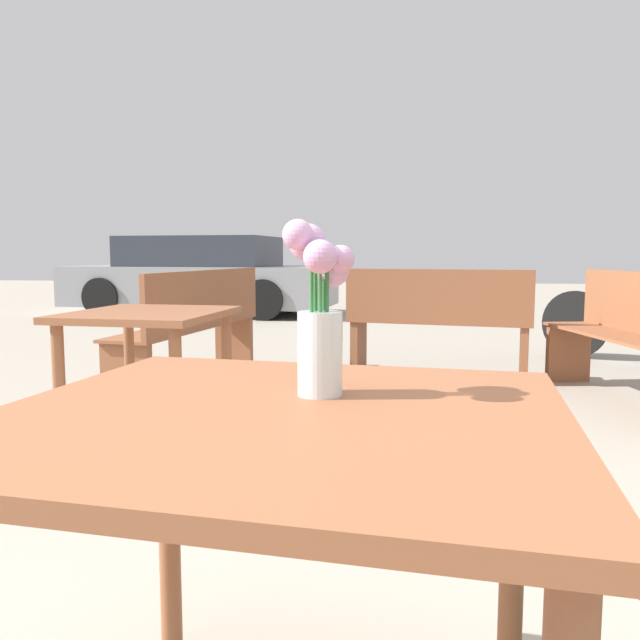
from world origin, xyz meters
TOP-DOWN VIEW (x-y plane):
  - table_front at (0.00, -0.00)m, footprint 0.97×0.91m
  - flower_vase at (0.05, 0.10)m, footprint 0.12×0.12m
  - bench_near at (1.66, 3.17)m, footprint 0.69×1.73m
  - bench_middle at (-1.28, 3.38)m, footprint 0.59×1.81m
  - bench_far at (0.45, 3.89)m, footprint 1.44×0.59m
  - table_back at (-0.92, 1.65)m, footprint 0.68×0.74m
  - bicycle at (2.14, 4.80)m, footprint 1.23×0.96m
  - parked_car at (-3.05, 8.78)m, footprint 4.32×2.03m

SIDE VIEW (x-z plane):
  - bicycle at x=2.14m, z-range -0.03..0.69m
  - bench_far at x=0.45m, z-range 0.03..0.88m
  - bench_near at x=1.66m, z-range 0.04..0.89m
  - bench_middle at x=-1.28m, z-range 0.04..0.89m
  - table_back at x=-0.92m, z-range 0.22..0.93m
  - parked_car at x=-3.05m, z-range -0.03..1.21m
  - table_front at x=0.00m, z-range 0.26..0.98m
  - flower_vase at x=0.05m, z-range 0.71..1.01m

